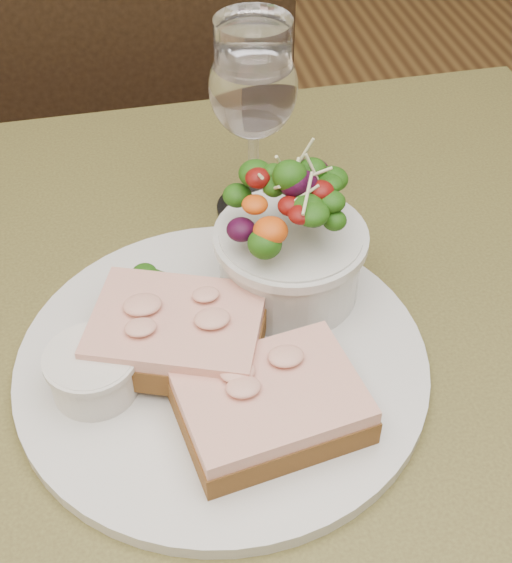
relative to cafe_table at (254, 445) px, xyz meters
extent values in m
cube|color=#433C1C|center=(0.00, 0.00, 0.08)|extent=(0.80, 0.80, 0.04)
cylinder|color=black|center=(0.34, 0.34, -0.29)|extent=(0.05, 0.05, 0.71)
cube|color=black|center=(-0.05, 0.71, -0.20)|extent=(0.43, 0.43, 0.04)
cube|color=black|center=(-0.05, 0.52, 0.03)|extent=(0.42, 0.05, 0.45)
cube|color=black|center=(-0.05, 0.71, -0.42)|extent=(0.37, 0.37, 0.45)
cylinder|color=silver|center=(-0.02, 0.01, 0.11)|extent=(0.31, 0.31, 0.01)
cube|color=#4D2A14|center=(0.00, -0.06, 0.12)|extent=(0.14, 0.11, 0.02)
cube|color=#F3E8B8|center=(0.00, -0.06, 0.14)|extent=(0.13, 0.11, 0.01)
cube|color=#4D2A14|center=(-0.05, 0.02, 0.13)|extent=(0.15, 0.13, 0.02)
cube|color=#F3E8B8|center=(-0.05, 0.02, 0.15)|extent=(0.15, 0.13, 0.01)
cylinder|color=silver|center=(-0.12, 0.00, 0.13)|extent=(0.06, 0.06, 0.04)
cylinder|color=brown|center=(-0.12, 0.00, 0.15)|extent=(0.06, 0.06, 0.01)
cylinder|color=silver|center=(0.04, 0.07, 0.14)|extent=(0.11, 0.11, 0.06)
ellipsoid|color=#103209|center=(0.04, 0.07, 0.20)|extent=(0.10, 0.10, 0.06)
ellipsoid|color=#103209|center=(-0.07, 0.09, 0.12)|extent=(0.04, 0.04, 0.01)
sphere|color=maroon|center=(-0.09, 0.08, 0.12)|extent=(0.02, 0.02, 0.02)
cylinder|color=white|center=(0.04, 0.19, 0.10)|extent=(0.07, 0.07, 0.00)
cylinder|color=white|center=(0.04, 0.19, 0.15)|extent=(0.01, 0.01, 0.09)
ellipsoid|color=white|center=(0.04, 0.19, 0.23)|extent=(0.08, 0.08, 0.09)
camera|label=1|loc=(-0.08, -0.38, 0.56)|focal=50.00mm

